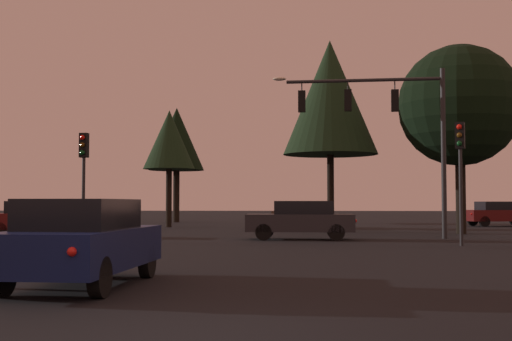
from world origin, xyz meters
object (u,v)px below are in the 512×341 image
at_px(car_nearside_lane, 82,241).
at_px(car_crossing_left, 301,219).
at_px(traffic_light_corner_left, 460,158).
at_px(tree_center_horizon, 177,140).
at_px(tree_right_cluster, 459,106).
at_px(tree_left_far, 330,98).
at_px(tree_behind_sign, 169,140).
at_px(traffic_light_corner_right, 84,164).
at_px(car_parked_lot, 499,213).
at_px(car_crossing_right, 39,218).
at_px(traffic_signal_mast_arm, 387,117).
at_px(car_far_lane, 291,214).

distance_m(car_nearside_lane, car_crossing_left, 15.29).
relative_size(traffic_light_corner_left, tree_center_horizon, 0.49).
bearing_deg(tree_center_horizon, tree_right_cluster, -45.11).
bearing_deg(tree_left_far, traffic_light_corner_left, -68.34).
height_order(traffic_light_corner_left, tree_right_cluster, tree_right_cluster).
relative_size(car_nearside_lane, tree_left_far, 0.45).
distance_m(car_crossing_left, tree_behind_sign, 15.33).
xyz_separation_m(traffic_light_corner_right, car_parked_lot, (19.94, 18.22, -2.06)).
xyz_separation_m(car_nearside_lane, car_crossing_right, (-7.51, 15.95, -0.00)).
bearing_deg(car_parked_lot, traffic_light_corner_left, -109.16).
height_order(traffic_light_corner_left, car_nearside_lane, traffic_light_corner_left).
bearing_deg(traffic_light_corner_left, tree_left_far, 111.66).
bearing_deg(tree_right_cluster, car_nearside_lane, -118.85).
bearing_deg(tree_center_horizon, tree_left_far, -54.67).
relative_size(traffic_light_corner_left, car_crossing_right, 1.01).
height_order(traffic_signal_mast_arm, tree_left_far, tree_left_far).
bearing_deg(car_far_lane, traffic_signal_mast_arm, -67.92).
xyz_separation_m(traffic_light_corner_left, car_crossing_right, (-16.56, 4.57, -2.17)).
height_order(car_crossing_left, tree_right_cluster, tree_right_cluster).
bearing_deg(car_parked_lot, tree_right_cluster, -114.07).
height_order(car_parked_lot, tree_right_cluster, tree_right_cluster).
bearing_deg(tree_behind_sign, car_crossing_right, -105.80).
distance_m(car_crossing_left, tree_center_horizon, 24.53).
bearing_deg(traffic_light_corner_right, car_far_lane, 63.23).
height_order(traffic_light_corner_left, car_parked_lot, traffic_light_corner_left).
relative_size(traffic_signal_mast_arm, car_parked_lot, 1.57).
bearing_deg(tree_left_far, traffic_light_corner_right, -135.00).
bearing_deg(tree_center_horizon, car_parked_lot, -16.61).
bearing_deg(tree_left_far, car_crossing_right, -156.12).
xyz_separation_m(car_nearside_lane, tree_center_horizon, (-5.83, 36.83, 5.35)).
bearing_deg(tree_behind_sign, car_parked_lot, 9.13).
distance_m(car_crossing_right, tree_center_horizon, 21.62).
xyz_separation_m(traffic_light_corner_left, car_crossing_left, (-5.42, 3.47, -2.17)).
bearing_deg(tree_right_cluster, tree_left_far, 165.35).
xyz_separation_m(car_nearside_lane, car_parked_lot, (15.67, 30.42, 0.00)).
bearing_deg(traffic_light_corner_right, tree_behind_sign, 90.18).
distance_m(tree_center_horizon, tree_right_cluster, 23.83).
xyz_separation_m(car_far_lane, tree_center_horizon, (-8.76, 10.37, 5.35)).
distance_m(tree_behind_sign, tree_right_cluster, 16.96).
bearing_deg(tree_left_far, traffic_signal_mast_arm, -68.80).
xyz_separation_m(car_far_lane, tree_right_cluster, (8.07, -6.51, 5.19)).
bearing_deg(car_crossing_left, car_parked_lot, 52.31).
bearing_deg(tree_left_far, tree_center_horizon, 125.33).
xyz_separation_m(car_nearside_lane, car_crossing_left, (3.64, 14.85, -0.00)).
bearing_deg(car_parked_lot, tree_behind_sign, -170.87).
bearing_deg(car_parked_lot, traffic_light_corner_right, -137.58).
bearing_deg(tree_left_far, car_far_lane, 113.05).
height_order(car_parked_lot, tree_behind_sign, tree_behind_sign).
relative_size(traffic_light_corner_right, tree_behind_sign, 0.58).
xyz_separation_m(car_crossing_right, car_parked_lot, (23.17, 14.46, 0.00)).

